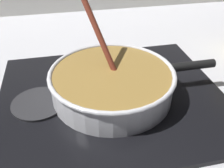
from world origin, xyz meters
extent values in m
cube|color=#B7B7BC|center=(0.00, 0.00, -0.02)|extent=(2.40, 1.60, 0.04)
cube|color=black|center=(0.01, 0.10, 0.01)|extent=(0.56, 0.48, 0.01)
torus|color=#592D0C|center=(0.01, 0.10, 0.02)|extent=(0.16, 0.16, 0.01)
cylinder|color=#262628|center=(-0.17, 0.10, 0.01)|extent=(0.13, 0.13, 0.01)
cylinder|color=silver|center=(0.01, 0.10, 0.04)|extent=(0.29, 0.29, 0.07)
cylinder|color=olive|center=(0.01, 0.10, 0.05)|extent=(0.28, 0.28, 0.06)
torus|color=silver|center=(0.01, 0.10, 0.08)|extent=(0.31, 0.31, 0.01)
cylinder|color=black|center=(0.21, 0.10, 0.07)|extent=(0.12, 0.02, 0.02)
cylinder|color=#E5CC7A|center=(0.03, 0.09, 0.07)|extent=(0.03, 0.03, 0.01)
cylinder|color=beige|center=(0.03, 0.21, 0.07)|extent=(0.03, 0.03, 0.01)
cylinder|color=#E5CC7A|center=(0.00, 0.06, 0.07)|extent=(0.04, 0.04, 0.01)
cylinder|color=#EDD88C|center=(-0.06, 0.10, 0.07)|extent=(0.03, 0.03, 0.01)
cylinder|color=maroon|center=(-0.02, 0.16, 0.16)|extent=(0.09, 0.12, 0.21)
cube|color=brown|center=(0.02, 0.10, 0.06)|extent=(0.05, 0.05, 0.01)
camera|label=1|loc=(-0.10, -0.40, 0.40)|focal=40.51mm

